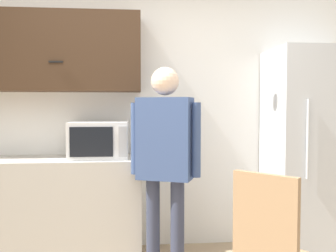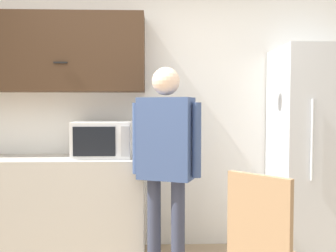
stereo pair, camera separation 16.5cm
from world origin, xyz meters
TOP-DOWN VIEW (x-y plane):
  - back_wall at (0.00, 1.79)m, footprint 6.00×0.06m
  - counter at (-1.08, 1.48)m, footprint 2.25×0.56m
  - upper_cabinets at (-1.08, 1.61)m, footprint 2.25×0.32m
  - microwave at (-0.33, 1.49)m, footprint 0.51×0.41m
  - person at (0.23, 1.08)m, footprint 0.54×0.36m
  - refrigerator at (1.63, 1.43)m, footprint 0.80×0.68m
  - chair at (0.80, 0.25)m, footprint 0.61×0.61m

SIDE VIEW (x-z plane):
  - counter at x=-1.08m, z-range 0.00..0.91m
  - chair at x=0.80m, z-range 0.03..1.01m
  - refrigerator at x=1.63m, z-range 0.00..1.88m
  - person at x=0.23m, z-range 0.18..1.85m
  - microwave at x=-0.33m, z-range 0.91..1.23m
  - back_wall at x=0.00m, z-range 0.00..2.70m
  - upper_cabinets at x=-1.08m, z-range 1.50..2.21m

